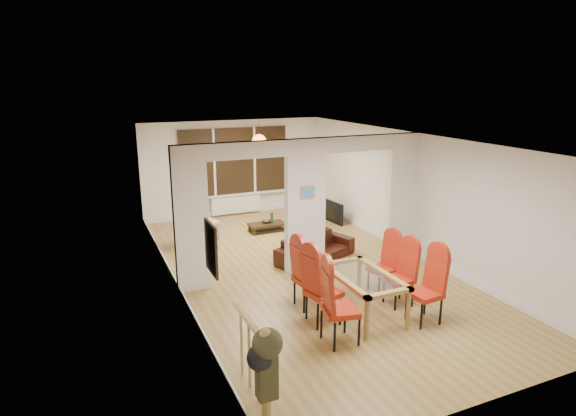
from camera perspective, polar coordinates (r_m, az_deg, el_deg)
floor at (r=9.61m, az=1.98°, el=-7.33°), size 5.00×9.00×0.01m
room_walls at (r=9.19m, az=2.05°, el=0.19°), size 5.00×9.00×2.60m
divider_wall at (r=9.19m, az=2.05°, el=0.19°), size 5.00×0.18×2.60m
bay_window_blinds at (r=13.21m, az=-6.36°, el=5.54°), size 3.00×0.08×1.80m
radiator at (r=13.42m, az=-6.16°, el=0.45°), size 1.40×0.08×0.50m
pendant_light at (r=12.14m, az=-3.45°, el=7.88°), size 0.36×0.36×0.36m
stair_newel at (r=5.94m, az=-4.46°, el=-16.50°), size 0.40×1.20×1.10m
wall_poster at (r=6.13m, az=-9.11°, el=-4.74°), size 0.04×0.52×0.67m
pillar_photo at (r=9.04m, az=2.34°, el=1.88°), size 0.30×0.03×0.25m
dining_table at (r=7.84m, az=8.83°, el=-10.13°), size 0.83×1.47×0.69m
dining_chair_la at (r=6.94m, az=6.27°, el=-11.25°), size 0.57×0.57×1.18m
dining_chair_lb at (r=7.45m, az=4.24°, el=-9.36°), size 0.56×0.56×1.16m
dining_chair_lc at (r=7.94m, az=2.58°, el=-7.91°), size 0.49×0.49×1.12m
dining_chair_ra at (r=7.74m, az=15.92°, el=-9.16°), size 0.49×0.49×1.11m
dining_chair_rb at (r=8.22m, az=13.02°, el=-7.81°), size 0.49×0.49×1.03m
dining_chair_rc at (r=8.60m, az=11.11°, el=-6.71°), size 0.49×0.49×1.02m
sofa at (r=10.04m, az=3.27°, el=-4.76°), size 1.91×1.28×0.52m
armchair at (r=10.89m, az=-10.55°, el=-3.05°), size 0.88×0.89×0.65m
person at (r=10.86m, az=-11.58°, el=-0.27°), size 0.70×0.55×1.69m
television at (r=12.67m, az=4.84°, el=-0.45°), size 1.00×0.21×0.57m
coffee_table at (r=11.93m, az=-2.51°, el=-2.31°), size 0.93×0.53×0.20m
bottle at (r=11.86m, az=-1.93°, el=-1.15°), size 0.07×0.07×0.30m
bowl at (r=11.95m, az=-2.58°, el=-1.62°), size 0.23×0.23×0.06m
shoes at (r=9.20m, az=1.59°, el=-8.07°), size 0.22×0.23×0.09m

